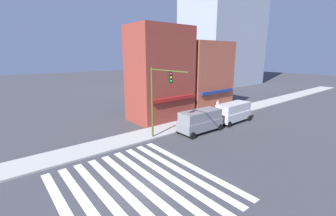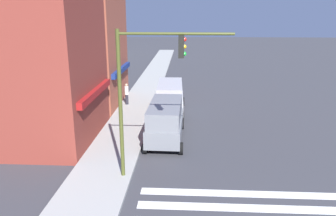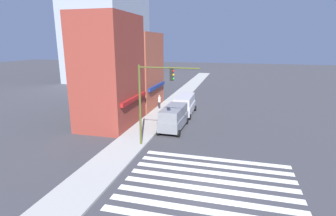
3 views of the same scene
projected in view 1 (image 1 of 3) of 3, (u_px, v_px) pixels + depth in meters
ground_plane at (140, 187)px, 14.05m from camera, size 200.00×200.00×0.00m
sidewalk_left at (95, 148)px, 19.70m from camera, size 120.00×3.00×0.15m
crosswalk_stripes at (140, 186)px, 14.05m from camera, size 9.21×10.80×0.01m
storefront_row at (183, 75)px, 30.13m from camera, size 15.57×5.30×11.41m
tower_distant at (225, 0)px, 57.59m from camera, size 21.61×12.85×43.42m
traffic_signal at (159, 93)px, 20.34m from camera, size 0.32×4.98×6.92m
van_grey at (200, 120)px, 23.70m from camera, size 5.04×2.22×2.34m
van_silver at (233, 112)px, 27.27m from camera, size 5.05×2.22×2.34m
pedestrian_white_shirt at (217, 106)px, 31.12m from camera, size 0.32×0.32×1.77m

